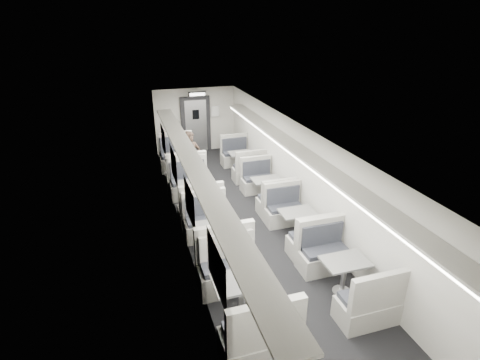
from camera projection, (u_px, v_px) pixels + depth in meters
room at (245, 182)px, 8.82m from camera, size 3.24×12.24×2.64m
booth_left_a at (181, 167)px, 11.83m from camera, size 1.16×2.35×1.26m
booth_left_b at (194, 196)px, 9.97m from camera, size 1.09×2.21×1.18m
booth_left_c at (214, 240)px, 8.04m from camera, size 1.03×2.10×1.12m
booth_left_d at (242, 299)px, 6.29m from camera, size 1.16×2.35×1.26m
booth_right_a at (242, 162)px, 12.38m from camera, size 0.98×1.98×1.06m
booth_right_b at (266, 190)px, 10.42m from camera, size 0.95×1.94×1.04m
booth_right_c at (297, 224)px, 8.70m from camera, size 0.97×1.96×1.05m
booth_right_d at (343, 276)px, 6.93m from camera, size 1.01×2.05×1.10m
passenger at (191, 160)px, 11.14m from camera, size 0.74×0.61×1.74m
window_a at (163, 140)px, 11.32m from camera, size 0.02×1.18×0.84m
window_b at (174, 165)px, 9.40m from camera, size 0.02×1.18×0.84m
window_c at (190, 204)px, 7.48m from camera, size 0.02×1.18×0.84m
window_d at (216, 268)px, 5.55m from camera, size 0.02×1.18×0.84m
luggage_rack_left at (194, 164)px, 7.93m from camera, size 0.46×10.40×0.09m
luggage_rack_right at (300, 152)px, 8.61m from camera, size 0.46×10.40×0.09m
vestibule_door at (196, 125)px, 14.07m from camera, size 1.10×0.13×2.10m
exit_sign at (197, 94)px, 13.14m from camera, size 0.62×0.12×0.16m
wall_notice at (215, 111)px, 14.08m from camera, size 0.32×0.02×0.40m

